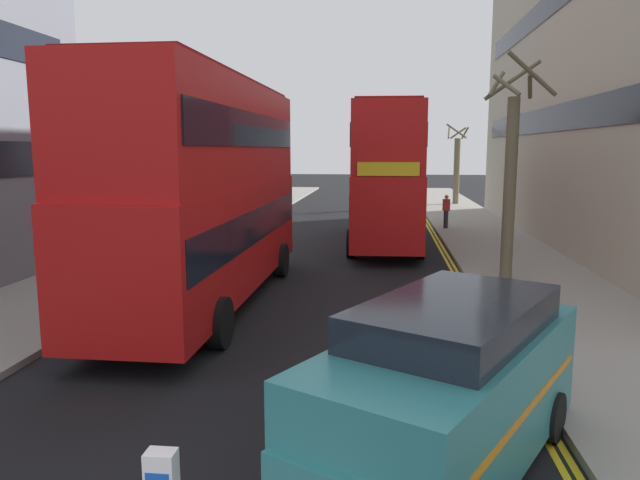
{
  "coord_description": "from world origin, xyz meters",
  "views": [
    {
      "loc": [
        1.98,
        -2.64,
        3.93
      ],
      "look_at": [
        0.5,
        11.0,
        1.8
      ],
      "focal_mm": 32.95,
      "sensor_mm": 36.0,
      "label": 1
    }
  ],
  "objects_px": {
    "double_decker_bus_away": "(207,185)",
    "double_decker_bus_oncoming": "(385,171)",
    "pedestrian_far": "(446,211)",
    "taxi_minivan": "(445,388)"
  },
  "relations": [
    {
      "from": "double_decker_bus_away",
      "to": "double_decker_bus_oncoming",
      "type": "relative_size",
      "value": 1.0
    },
    {
      "from": "double_decker_bus_oncoming",
      "to": "pedestrian_far",
      "type": "height_order",
      "value": "double_decker_bus_oncoming"
    },
    {
      "from": "pedestrian_far",
      "to": "double_decker_bus_away",
      "type": "bearing_deg",
      "value": -117.35
    },
    {
      "from": "double_decker_bus_away",
      "to": "pedestrian_far",
      "type": "xyz_separation_m",
      "value": [
        7.41,
        14.33,
        -2.04
      ]
    },
    {
      "from": "double_decker_bus_away",
      "to": "pedestrian_far",
      "type": "height_order",
      "value": "double_decker_bus_away"
    },
    {
      "from": "taxi_minivan",
      "to": "pedestrian_far",
      "type": "xyz_separation_m",
      "value": [
        2.23,
        21.79,
        -0.08
      ]
    },
    {
      "from": "double_decker_bus_oncoming",
      "to": "taxi_minivan",
      "type": "relative_size",
      "value": 2.12
    },
    {
      "from": "double_decker_bus_away",
      "to": "taxi_minivan",
      "type": "distance_m",
      "value": 9.29
    },
    {
      "from": "taxi_minivan",
      "to": "pedestrian_far",
      "type": "bearing_deg",
      "value": 84.16
    },
    {
      "from": "taxi_minivan",
      "to": "double_decker_bus_oncoming",
      "type": "bearing_deg",
      "value": 92.47
    }
  ]
}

